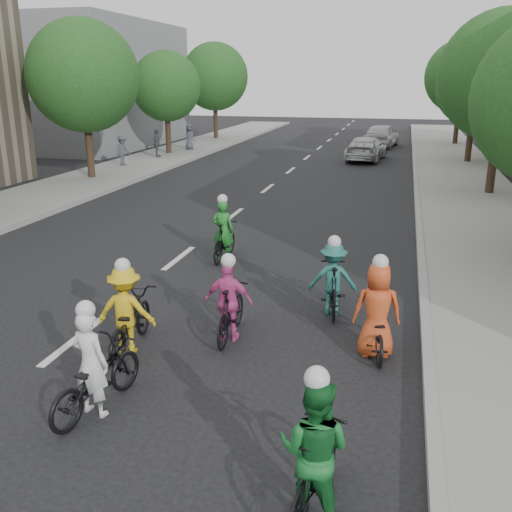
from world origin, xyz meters
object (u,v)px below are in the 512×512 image
at_px(cyclist_6, 333,283).
at_px(spectator_2, 189,137).
at_px(cyclist_1, 128,317).
at_px(cyclist_5, 224,237).
at_px(follow_car_lead, 366,149).
at_px(spectator_0, 123,150).
at_px(cyclist_3, 315,460).
at_px(cyclist_2, 377,320).
at_px(cyclist_0, 95,375).
at_px(cyclist_4, 230,307).
at_px(follow_car_trail, 382,135).
at_px(spectator_1, 157,143).

distance_m(cyclist_6, spectator_2, 26.25).
relative_size(cyclist_1, cyclist_5, 1.14).
height_order(cyclist_5, follow_car_lead, cyclist_5).
bearing_deg(spectator_0, cyclist_3, -138.75).
bearing_deg(cyclist_2, spectator_0, -61.55).
xyz_separation_m(cyclist_0, cyclist_1, (-0.39, 1.79, 0.06)).
height_order(cyclist_2, cyclist_6, cyclist_2).
xyz_separation_m(cyclist_6, spectator_2, (-11.84, 23.43, 0.31)).
relative_size(cyclist_4, cyclist_5, 0.98).
bearing_deg(spectator_2, cyclist_4, -144.15).
distance_m(cyclist_1, cyclist_3, 4.70).
relative_size(follow_car_trail, spectator_2, 2.92).
xyz_separation_m(cyclist_5, follow_car_trail, (2.76, 26.35, 0.17)).
xyz_separation_m(cyclist_6, follow_car_lead, (-0.87, 22.25, 0.04)).
height_order(follow_car_trail, spectator_2, spectator_2).
bearing_deg(cyclist_1, cyclist_3, 133.60).
bearing_deg(cyclist_5, cyclist_6, 139.60).
relative_size(cyclist_1, spectator_1, 1.27).
xyz_separation_m(cyclist_2, cyclist_5, (-4.02, 4.33, -0.02)).
bearing_deg(follow_car_lead, cyclist_6, 98.31).
distance_m(cyclist_3, cyclist_6, 5.53).
relative_size(cyclist_1, spectator_0, 1.27).
height_order(cyclist_6, spectator_0, spectator_0).
height_order(cyclist_5, follow_car_trail, cyclist_5).
bearing_deg(cyclist_3, cyclist_1, -30.47).
distance_m(cyclist_0, cyclist_2, 4.56).
bearing_deg(cyclist_0, cyclist_6, -110.88).
distance_m(cyclist_5, spectator_2, 22.46).
bearing_deg(spectator_0, cyclist_5, -134.47).
distance_m(follow_car_lead, spectator_1, 11.78).
xyz_separation_m(cyclist_4, follow_car_trail, (1.27, 30.72, 0.18)).
bearing_deg(follow_car_trail, spectator_1, 46.92).
xyz_separation_m(cyclist_0, cyclist_5, (-0.35, 7.04, 0.05)).
relative_size(cyclist_2, spectator_2, 1.14).
relative_size(cyclist_4, spectator_2, 1.08).
height_order(cyclist_1, cyclist_2, cyclist_2).
height_order(cyclist_4, cyclist_6, cyclist_4).
height_order(cyclist_0, follow_car_lead, cyclist_0).
xyz_separation_m(cyclist_3, cyclist_4, (-2.09, 3.88, -0.07)).
distance_m(spectator_0, spectator_2, 7.33).
bearing_deg(cyclist_5, cyclist_0, 94.01).
relative_size(cyclist_1, cyclist_2, 1.11).
bearing_deg(cyclist_4, cyclist_0, 65.65).
bearing_deg(follow_car_lead, cyclist_3, 98.87).
bearing_deg(cyclist_1, follow_car_trail, -101.78).
relative_size(cyclist_0, spectator_1, 1.23).
distance_m(cyclist_5, cyclist_6, 4.14).
bearing_deg(follow_car_lead, cyclist_4, 94.30).
bearing_deg(spectator_1, cyclist_3, -168.53).
relative_size(cyclist_5, spectator_1, 1.11).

